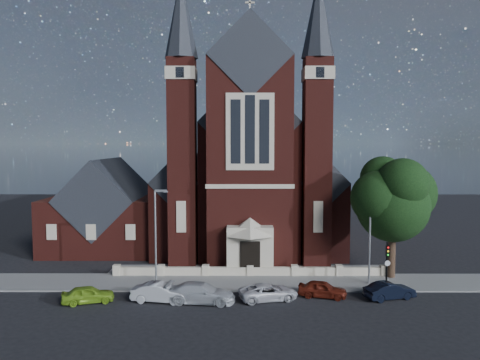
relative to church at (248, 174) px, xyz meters
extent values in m
plane|color=black|center=(0.00, -7.94, -8.19)|extent=(120.00, 120.00, 0.00)
cube|color=slate|center=(0.00, -18.44, -8.19)|extent=(60.00, 5.00, 0.12)
cube|color=slate|center=(0.00, -14.44, -8.19)|extent=(26.00, 3.00, 0.14)
cube|color=#BEB397|center=(0.00, -16.44, -8.19)|extent=(24.00, 0.40, 0.90)
cube|color=#4F1A15|center=(0.00, 2.06, -1.19)|extent=(10.00, 30.00, 14.00)
cube|color=black|center=(0.00, 2.06, 5.81)|extent=(10.00, 30.20, 10.00)
cube|color=#4F1A15|center=(-7.50, 1.06, -4.19)|extent=(5.00, 26.00, 8.00)
cube|color=#4F1A15|center=(7.50, 1.06, -4.19)|extent=(5.00, 26.00, 8.00)
cube|color=black|center=(-7.50, 1.06, -0.19)|extent=(5.01, 26.20, 5.01)
cube|color=black|center=(7.50, 1.06, -0.19)|extent=(5.01, 26.20, 5.01)
cube|color=#4F1A15|center=(0.00, -13.44, 1.81)|extent=(8.00, 3.00, 20.00)
cube|color=black|center=(0.00, -13.44, 11.81)|extent=(8.00, 3.20, 8.00)
cube|color=#BEB397|center=(0.00, -14.99, 4.81)|extent=(4.40, 0.15, 7.00)
cube|color=black|center=(0.00, -15.06, 5.01)|extent=(0.90, 0.08, 6.20)
cube|color=#BEB397|center=(0.00, -15.44, -5.99)|extent=(4.20, 2.00, 4.40)
cube|color=black|center=(0.00, -16.49, -6.59)|extent=(1.80, 0.12, 3.20)
cone|color=#BEB397|center=(0.00, -15.44, -3.79)|extent=(4.60, 4.60, 1.60)
cube|color=#BEB397|center=(0.00, -13.44, 16.41)|extent=(0.15, 0.15, 1.60)
cube|color=#4F1A15|center=(-6.50, -12.44, 1.81)|extent=(2.60, 2.60, 20.00)
cube|color=#BEB397|center=(-6.50, -12.44, 10.31)|extent=(2.80, 2.80, 1.20)
cone|color=black|center=(-6.50, -12.44, 15.81)|extent=(3.20, 3.20, 8.00)
cube|color=#4F1A15|center=(6.50, -12.44, 1.81)|extent=(2.60, 2.60, 20.00)
cube|color=#BEB397|center=(6.50, -12.44, 10.31)|extent=(2.80, 2.80, 1.20)
cone|color=black|center=(6.50, -12.44, 15.81)|extent=(3.20, 3.20, 8.00)
cube|color=#4F1A15|center=(-16.00, -4.94, -5.19)|extent=(12.00, 12.00, 6.00)
cube|color=black|center=(-16.00, -4.94, -2.19)|extent=(8.49, 12.20, 8.49)
cylinder|color=black|center=(12.50, -16.94, -5.69)|extent=(0.70, 0.70, 5.00)
sphere|color=black|center=(12.50, -16.94, -1.69)|extent=(6.40, 6.40, 6.40)
sphere|color=black|center=(12.90, -18.14, 0.31)|extent=(4.40, 4.40, 4.40)
cylinder|color=gray|center=(-8.00, -18.94, -4.19)|extent=(0.16, 0.16, 8.00)
cube|color=gray|center=(-7.50, -18.94, -0.19)|extent=(1.00, 0.15, 0.18)
cube|color=gray|center=(-7.10, -18.94, -0.27)|extent=(0.35, 0.22, 0.12)
cylinder|color=gray|center=(10.00, -18.94, -4.19)|extent=(0.16, 0.16, 8.00)
cube|color=gray|center=(10.50, -18.94, -0.19)|extent=(1.00, 0.15, 0.18)
cube|color=gray|center=(10.90, -18.94, -0.27)|extent=(0.35, 0.22, 0.12)
cylinder|color=black|center=(11.00, -20.44, -6.19)|extent=(0.14, 0.14, 4.00)
cube|color=black|center=(11.00, -20.59, -4.89)|extent=(0.28, 0.22, 0.90)
sphere|color=red|center=(11.00, -20.72, -4.59)|extent=(0.14, 0.14, 0.14)
sphere|color=#CC8C0C|center=(11.00, -20.72, -4.89)|extent=(0.14, 0.14, 0.14)
sphere|color=#0C9919|center=(11.00, -20.72, -5.19)|extent=(0.14, 0.14, 0.14)
imported|color=#74A420|center=(-12.27, -23.50, -7.54)|extent=(4.08, 2.58, 1.29)
imported|color=#B2B6BA|center=(-6.90, -23.23, -7.48)|extent=(4.48, 2.09, 1.42)
imported|color=#B4B7BC|center=(-3.81, -23.43, -7.44)|extent=(5.35, 2.64, 1.50)
imported|color=silver|center=(1.29, -22.81, -7.56)|extent=(4.85, 3.06, 1.25)
imported|color=#601C10|center=(5.52, -22.12, -7.55)|extent=(4.00, 2.42, 1.27)
imported|color=black|center=(10.60, -22.56, -7.53)|extent=(4.19, 2.50, 1.30)
camera|label=1|loc=(-0.78, -57.67, 3.71)|focal=35.00mm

